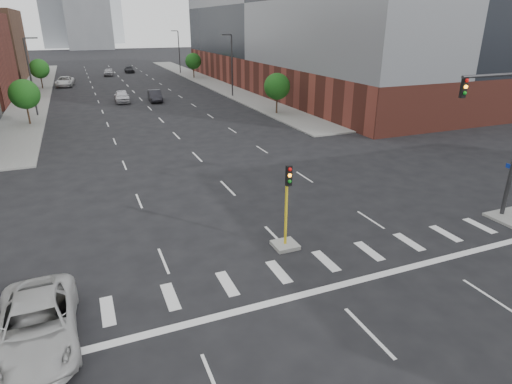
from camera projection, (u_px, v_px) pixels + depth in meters
ground at (406, 370)px, 14.04m from camera, size 400.00×400.00×0.00m
sidewalk_left_far at (36, 90)px, 72.24m from camera, size 5.00×92.00×0.15m
sidewalk_right_far at (207, 81)px, 82.90m from camera, size 5.00×92.00×0.15m
building_right_main at (311, 20)px, 72.00m from camera, size 24.00×70.00×22.00m
median_traffic_signal at (286, 230)px, 21.38m from camera, size 1.20×1.20×4.40m
mast_arm_signal at (512, 123)px, 22.88m from camera, size 5.12×0.90×9.07m
streetlight_right_a at (231, 63)px, 64.20m from camera, size 1.60×0.22×9.07m
streetlight_right_b at (179, 50)px, 94.26m from camera, size 1.60×0.22×9.07m
streetlight_left at (31, 74)px, 50.37m from camera, size 1.60×0.22×9.07m
tree_left_near at (24, 94)px, 46.47m from camera, size 3.20×3.20×4.85m
tree_left_far at (39, 69)px, 72.23m from camera, size 3.20×3.20×4.85m
tree_right_near at (277, 86)px, 52.12m from camera, size 3.20×3.20×4.85m
tree_right_far at (193, 61)px, 86.48m from camera, size 3.20×3.20×4.85m
car_near_left at (122, 96)px, 61.10m from camera, size 2.23×5.09×1.71m
car_mid_right at (155, 96)px, 61.74m from camera, size 1.94×4.93×1.60m
car_far_left at (65, 81)px, 76.46m from camera, size 3.46×6.35×1.69m
car_deep_right at (129, 69)px, 97.64m from camera, size 2.10×4.88×1.40m
car_distant at (108, 72)px, 91.68m from camera, size 2.34×4.84×1.59m
parked_minivan at (37, 325)px, 14.94m from camera, size 2.69×5.75×1.59m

